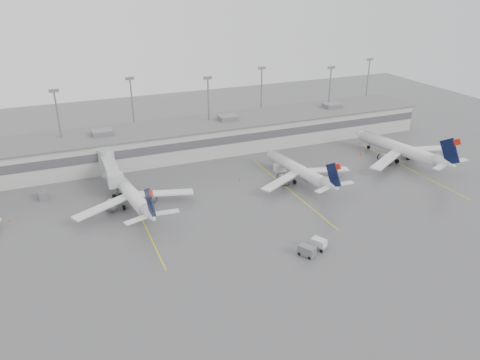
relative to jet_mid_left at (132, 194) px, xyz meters
name	(u,v)px	position (x,y,z in m)	size (l,w,h in m)	color
ground	(268,260)	(18.18, -30.22, -3.02)	(260.00, 260.00, 0.00)	#505052
terminal	(178,140)	(18.17, 27.76, 1.16)	(152.00, 17.00, 9.45)	#A9A9A4
light_masts	(171,107)	(18.18, 33.53, 9.01)	(142.40, 8.00, 20.60)	gray
jet_bridge_right	(109,167)	(-2.32, 15.50, 0.85)	(4.00, 17.20, 7.00)	#A0A2A5
stand_markings	(221,204)	(18.18, -6.22, -3.01)	(105.25, 40.00, 0.01)	#DBC00C
jet_mid_left	(132,194)	(0.00, 0.00, 0.00)	(26.55, 29.93, 9.71)	silver
jet_mid_right	(300,170)	(40.34, -2.21, -0.13)	(25.36, 28.61, 9.29)	silver
jet_far_right	(402,149)	(72.33, -0.84, 0.35)	(29.40, 33.25, 10.84)	silver
baggage_tug	(319,245)	(28.51, -30.29, -2.24)	(3.10, 3.62, 1.99)	silver
baggage_cart	(307,251)	(25.31, -31.49, -2.00)	(2.93, 3.49, 1.95)	slate
gse_uld_b	(116,185)	(-1.84, 11.31, -2.26)	(2.15, 1.43, 1.52)	silver
gse_uld_c	(280,167)	(38.76, 5.58, -2.04)	(2.75, 1.84, 1.95)	silver
gse_loader	(43,195)	(-17.92, 11.85, -2.08)	(1.87, 2.99, 1.87)	slate
cone_a	(10,220)	(-24.52, 2.92, -2.70)	(0.40, 0.40, 0.64)	#FF3805
cone_b	(102,207)	(-6.24, 1.92, -2.70)	(0.40, 0.40, 0.63)	#FF3805
cone_c	(239,179)	(26.96, 4.27, -2.70)	(0.40, 0.40, 0.64)	#FF3805
cone_d	(361,154)	(65.00, 7.08, -2.64)	(0.47, 0.47, 0.76)	#FF3805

